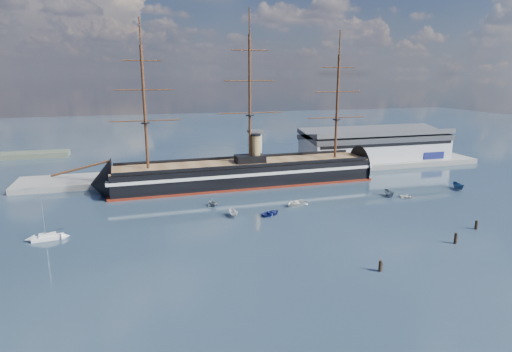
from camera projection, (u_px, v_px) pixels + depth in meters
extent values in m
plane|color=#1B3040|center=(276.00, 199.00, 130.39)|extent=(600.00, 600.00, 0.00)
cube|color=slate|center=(270.00, 172.00, 166.73)|extent=(180.00, 18.00, 2.00)
cube|color=#B7BABC|center=(375.00, 147.00, 181.76)|extent=(62.00, 20.00, 10.00)
cube|color=#3F4247|center=(376.00, 134.00, 180.46)|extent=(63.00, 21.00, 2.00)
cube|color=silver|center=(255.00, 152.00, 159.95)|extent=(4.00, 4.00, 14.00)
cube|color=#3F4247|center=(255.00, 132.00, 158.20)|extent=(5.00, 5.00, 1.00)
cube|color=black|center=(244.00, 173.00, 146.92)|extent=(88.34, 18.01, 7.00)
cube|color=silver|center=(244.00, 170.00, 146.64)|extent=(90.35, 18.30, 1.00)
cube|color=maroon|center=(244.00, 184.00, 147.76)|extent=(90.35, 18.26, 0.90)
cone|color=black|center=(102.00, 184.00, 134.47)|extent=(14.36, 16.00, 15.68)
cone|color=black|center=(365.00, 166.00, 159.50)|extent=(11.36, 15.93, 15.68)
cube|color=brown|center=(244.00, 163.00, 146.08)|extent=(88.31, 16.73, 0.40)
cube|color=black|center=(250.00, 159.00, 146.29)|extent=(10.13, 6.23, 2.50)
cylinder|color=#A3814B|center=(256.00, 148.00, 146.02)|extent=(3.20, 3.20, 9.00)
cylinder|color=#381E0F|center=(81.00, 168.00, 131.75)|extent=(17.76, 1.11, 4.43)
cylinder|color=#381E0F|center=(145.00, 109.00, 133.00)|extent=(0.90, 0.90, 38.00)
cylinder|color=#381E0F|center=(250.00, 100.00, 141.68)|extent=(0.90, 0.90, 42.00)
cylinder|color=#381E0F|center=(337.00, 107.00, 151.00)|extent=(0.90, 0.90, 36.00)
cube|color=silver|center=(48.00, 238.00, 98.54)|extent=(7.05, 2.91, 0.91)
cube|color=silver|center=(47.00, 235.00, 98.37)|extent=(3.81, 1.94, 0.73)
cylinder|color=#B2B2B7|center=(43.00, 216.00, 97.14)|extent=(0.15, 0.15, 10.04)
imported|color=silver|center=(234.00, 217.00, 114.66)|extent=(5.89, 2.58, 2.30)
imported|color=navy|center=(271.00, 215.00, 115.90)|extent=(2.93, 3.93, 1.71)
imported|color=slate|center=(389.00, 196.00, 133.67)|extent=(6.11, 2.62, 2.39)
imported|color=slate|center=(213.00, 206.00, 123.86)|extent=(7.23, 4.93, 2.44)
imported|color=white|center=(407.00, 198.00, 131.90)|extent=(2.73, 2.87, 1.32)
imported|color=navy|center=(458.00, 189.00, 141.66)|extent=(7.06, 3.66, 2.69)
imported|color=white|center=(296.00, 205.00, 124.53)|extent=(3.49, 4.70, 2.04)
cylinder|color=black|center=(380.00, 271.00, 82.88)|extent=(0.64, 0.64, 2.93)
cylinder|color=black|center=(455.00, 244.00, 96.43)|extent=(0.64, 0.64, 3.25)
cylinder|color=black|center=(476.00, 229.00, 105.40)|extent=(0.64, 0.64, 2.96)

